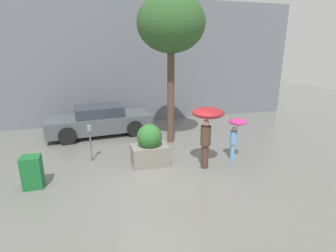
{
  "coord_description": "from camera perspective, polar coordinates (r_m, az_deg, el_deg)",
  "views": [
    {
      "loc": [
        -1.71,
        -6.86,
        3.65
      ],
      "look_at": [
        0.7,
        1.6,
        1.05
      ],
      "focal_mm": 28.0,
      "sensor_mm": 36.0,
      "label": 1
    }
  ],
  "objects": [
    {
      "name": "ground_plane",
      "position": [
        7.95,
        -1.72,
        -10.85
      ],
      "size": [
        40.0,
        40.0,
        0.0
      ],
      "primitive_type": "plane",
      "color": "slate"
    },
    {
      "name": "building_facade",
      "position": [
        13.48,
        -8.86,
        13.51
      ],
      "size": [
        18.0,
        0.3,
        6.0
      ],
      "color": "slate",
      "rests_on": "ground"
    },
    {
      "name": "planter_box",
      "position": [
        8.49,
        -4.02,
        -4.39
      ],
      "size": [
        1.16,
        0.81,
        1.36
      ],
      "color": "gray",
      "rests_on": "ground"
    },
    {
      "name": "person_adult",
      "position": [
        8.13,
        8.59,
        1.2
      ],
      "size": [
        0.99,
        0.99,
        1.93
      ],
      "rotation": [
        0.0,
        0.0,
        0.82
      ],
      "color": "#473323",
      "rests_on": "ground"
    },
    {
      "name": "person_child",
      "position": [
        8.96,
        14.53,
        -0.9
      ],
      "size": [
        0.58,
        0.58,
        1.45
      ],
      "rotation": [
        0.0,
        0.0,
        -0.93
      ],
      "color": "#669ED1",
      "rests_on": "ground"
    },
    {
      "name": "parked_car_near",
      "position": [
        11.86,
        -14.67,
        1.07
      ],
      "size": [
        4.53,
        2.19,
        1.28
      ],
      "rotation": [
        0.0,
        0.0,
        1.66
      ],
      "color": "#4C5156",
      "rests_on": "ground"
    },
    {
      "name": "street_tree",
      "position": [
        10.15,
        0.66,
        21.16
      ],
      "size": [
        2.49,
        2.49,
        5.6
      ],
      "color": "brown",
      "rests_on": "ground"
    },
    {
      "name": "parking_meter",
      "position": [
        9.02,
        -16.63,
        -1.97
      ],
      "size": [
        0.14,
        0.14,
        1.26
      ],
      "color": "#595B60",
      "rests_on": "ground"
    },
    {
      "name": "newspaper_box",
      "position": [
        8.06,
        -27.45,
        -8.88
      ],
      "size": [
        0.5,
        0.44,
        0.9
      ],
      "color": "#19662D",
      "rests_on": "ground"
    }
  ]
}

